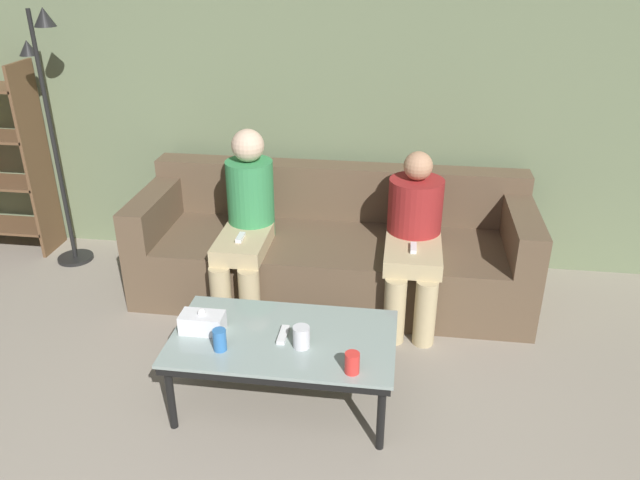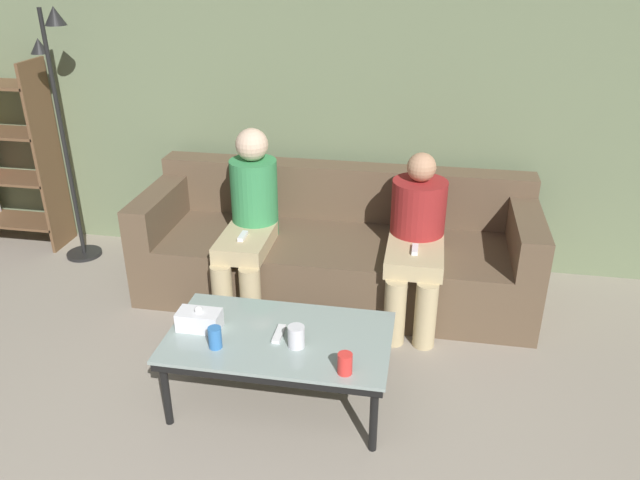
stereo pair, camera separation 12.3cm
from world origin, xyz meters
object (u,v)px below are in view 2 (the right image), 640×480
tissue_box (199,320)px  couch (337,250)px  coffee_table (279,342)px  standing_lamp (61,112)px  cup_near_left (345,364)px  seated_person_left_end (250,216)px  cup_near_right (296,337)px  seated_person_mid_left (416,234)px  cup_far_center (215,338)px  game_remote (279,334)px

tissue_box → couch: bearing=67.1°
coffee_table → standing_lamp: (-1.87, 1.37, 0.75)m
cup_near_left → seated_person_left_end: seated_person_left_end is taller
cup_near_left → standing_lamp: size_ratio=0.06×
cup_near_right → seated_person_left_end: (-0.53, 1.06, 0.14)m
cup_near_right → coffee_table: bearing=145.3°
couch → standing_lamp: standing_lamp is taller
seated_person_mid_left → coffee_table: bearing=-122.7°
coffee_table → standing_lamp: standing_lamp is taller
cup_near_left → couch: bearing=100.3°
coffee_table → standing_lamp: 2.44m
cup_far_center → cup_near_left: bearing=-7.5°
couch → cup_far_center: (-0.39, -1.37, 0.17)m
cup_far_center → tissue_box: 0.19m
couch → tissue_box: bearing=-112.9°
cup_near_right → tissue_box: bearing=173.0°
cup_far_center → game_remote: bearing=28.2°
cup_far_center → game_remote: size_ratio=0.75×
tissue_box → seated_person_mid_left: (1.05, 1.00, 0.10)m
cup_near_left → seated_person_mid_left: size_ratio=0.10×
cup_near_left → game_remote: (-0.37, 0.24, -0.04)m
cup_near_right → cup_near_left: bearing=-32.0°
couch → seated_person_left_end: (-0.53, -0.23, 0.31)m
couch → cup_far_center: size_ratio=23.05×
cup_near_left → seated_person_mid_left: 1.26m
couch → standing_lamp: bearing=175.5°
couch → game_remote: 1.23m
game_remote → standing_lamp: (-1.87, 1.37, 0.70)m
cup_near_left → game_remote: size_ratio=0.69×
standing_lamp → seated_person_mid_left: size_ratio=1.74×
coffee_table → game_remote: (-0.00, 0.00, 0.05)m
seated_person_left_end → seated_person_mid_left: bearing=0.1°
seated_person_mid_left → seated_person_left_end: bearing=-179.9°
tissue_box → cup_far_center: bearing=-47.2°
cup_far_center → couch: bearing=74.2°
couch → cup_near_right: (-0.00, -1.29, 0.17)m
cup_near_right → seated_person_mid_left: (0.53, 1.06, 0.10)m
cup_near_left → seated_person_left_end: bearing=123.0°
couch → coffee_table: (-0.10, -1.22, 0.07)m
cup_far_center → tissue_box: bearing=132.8°
coffee_table → seated_person_left_end: seated_person_left_end is taller
cup_near_left → cup_far_center: size_ratio=0.92×
couch → seated_person_mid_left: 0.64m
tissue_box → standing_lamp: 2.11m
cup_far_center → seated_person_left_end: size_ratio=0.10×
coffee_table → cup_far_center: cup_far_center is taller
couch → tissue_box: (-0.52, -1.22, 0.16)m
seated_person_mid_left → game_remote: bearing=-122.7°
cup_near_right → tissue_box: (-0.52, 0.06, -0.00)m
cup_far_center → standing_lamp: standing_lamp is taller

